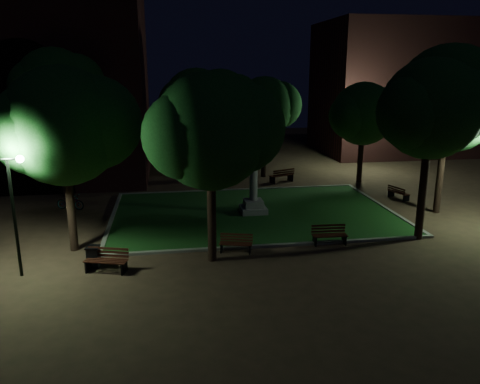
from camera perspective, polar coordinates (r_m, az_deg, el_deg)
The scene contains 25 objects.
ground at distance 24.02m, azimuth 2.50°, elevation -4.02°, with size 80.00×80.00×0.00m, color #463123.
lawn at distance 25.87m, azimuth 1.63°, elevation -2.54°, with size 15.00×10.00×0.08m, color #1B4619.
lawn_kerb at distance 25.87m, azimuth 1.63°, elevation -2.50°, with size 15.40×10.40×0.12m.
monument at distance 25.62m, azimuth 1.65°, elevation -0.58°, with size 1.40×1.40×3.20m.
building_main at distance 37.81m, azimuth -27.01°, elevation 12.64°, with size 20.00×12.00×15.00m.
building_far at distance 47.97m, azimuth 19.57°, elevation 11.82°, with size 16.00×10.00×12.00m, color #4F2020.
tree_west at distance 20.72m, azimuth -20.47°, elevation 7.53°, with size 6.07×4.95×7.92m.
tree_north_wl at distance 33.19m, azimuth -5.12°, elevation 10.90°, with size 5.64×4.60×7.85m.
tree_north_er at distance 34.07m, azimuth 3.15°, elevation 10.35°, with size 5.23×4.27×7.28m.
tree_ne at distance 33.44m, azimuth 14.95°, elevation 9.20°, with size 5.27×4.30×6.95m.
tree_east at distance 27.29m, azimuth 24.32°, elevation 10.28°, with size 6.96×5.68×9.05m.
tree_se at distance 22.49m, azimuth 22.50°, elevation 9.32°, with size 5.46×4.46×8.26m.
tree_nw at distance 30.27m, azimuth -21.43°, elevation 11.95°, with size 5.45×4.45×9.02m.
tree_far_north at distance 32.94m, azimuth -2.22°, elevation 10.96°, with size 5.43×4.43×7.80m.
tree_extra at distance 18.33m, azimuth -3.30°, elevation 7.37°, with size 5.66×4.62×7.68m.
lamppost_sw at distance 19.17m, azimuth -26.10°, elevation -0.22°, with size 1.18×0.28×4.69m.
lamppost_nw at distance 33.49m, azimuth -22.41°, elevation 5.33°, with size 1.18×0.28×4.09m.
lamppost_ne at distance 37.42m, azimuth 14.63°, elevation 7.37°, with size 1.18×0.28×4.67m.
bench_near_left at distance 20.44m, azimuth -0.49°, elevation -6.33°, with size 1.50×0.86×0.78m.
bench_near_right at distance 21.70m, azimuth 10.83°, elevation -5.22°, with size 1.60×0.63×0.86m.
bench_west_near at distance 19.26m, azimuth -15.94°, elevation -8.07°, with size 1.77×1.04×0.92m.
bench_right_side at distance 30.25m, azimuth 18.72°, elevation -0.14°, with size 0.89×1.51×0.79m.
bench_far_side at distance 33.05m, azimuth 5.15°, elevation 1.96°, with size 1.88×1.24×0.98m.
trash_bin at distance 19.79m, azimuth -17.44°, elevation -7.53°, with size 0.57×0.57×0.87m.
bicycle at distance 28.23m, azimuth -19.98°, elevation -1.15°, with size 0.57×1.63×0.86m, color black.
Camera 1 is at (-4.56, -22.30, 7.68)m, focal length 35.00 mm.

